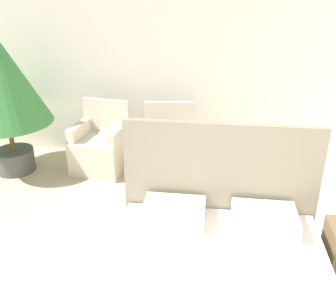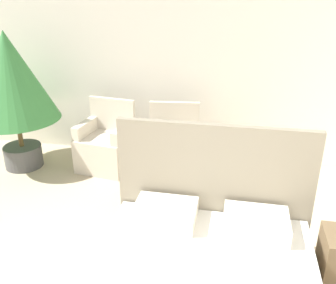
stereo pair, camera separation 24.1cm
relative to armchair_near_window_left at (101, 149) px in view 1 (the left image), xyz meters
name	(u,v)px [view 1 (the left image)]	position (x,y,z in m)	size (l,w,h in m)	color
wall_back	(191,54)	(1.12, 0.61, 1.16)	(10.00, 0.06, 2.90)	silver
armchair_near_window_left	(101,149)	(0.00, 0.00, 0.00)	(0.72, 0.67, 0.90)	beige
armchair_near_window_right	(169,153)	(0.91, 0.00, 0.00)	(0.71, 0.66, 0.90)	beige
potted_palm	(2,83)	(-1.13, -0.18, 0.89)	(1.12, 1.12, 1.80)	#4C4C4C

